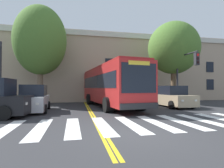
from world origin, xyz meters
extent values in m
plane|color=#303033|center=(0.00, 0.00, 0.00)|extent=(120.00, 120.00, 0.00)
cube|color=white|center=(-4.97, 1.57, 0.00)|extent=(0.67, 3.98, 0.01)
cube|color=white|center=(-3.68, 1.60, 0.00)|extent=(0.67, 3.98, 0.01)
cube|color=white|center=(-2.39, 1.63, 0.00)|extent=(0.67, 3.98, 0.01)
cube|color=white|center=(-1.10, 1.66, 0.00)|extent=(0.67, 3.98, 0.01)
cube|color=white|center=(0.18, 1.70, 0.00)|extent=(0.67, 3.98, 0.01)
cube|color=white|center=(1.47, 1.73, 0.00)|extent=(0.67, 3.98, 0.01)
cube|color=white|center=(2.76, 1.76, 0.00)|extent=(0.67, 3.98, 0.01)
cube|color=white|center=(4.04, 1.79, 0.00)|extent=(0.67, 3.98, 0.01)
cube|color=white|center=(5.33, 1.83, 0.00)|extent=(0.67, 3.98, 0.01)
cube|color=gold|center=(-1.38, 15.71, 0.00)|extent=(0.12, 36.00, 0.01)
cube|color=gold|center=(-1.22, 15.71, 0.00)|extent=(0.12, 36.00, 0.01)
cube|color=#B22323|center=(0.57, 9.21, 1.88)|extent=(3.97, 11.62, 2.92)
cube|color=black|center=(1.82, 9.38, 2.17)|extent=(1.40, 10.39, 1.05)
cube|color=black|center=(-0.67, 9.05, 2.17)|extent=(1.40, 10.39, 1.05)
cube|color=black|center=(1.32, 3.55, 2.23)|extent=(2.23, 0.32, 1.75)
cube|color=yellow|center=(1.32, 3.55, 3.10)|extent=(1.36, 0.21, 0.24)
cube|color=#232326|center=(1.33, 3.53, 0.60)|extent=(2.44, 0.42, 0.36)
cube|color=maroon|center=(0.57, 9.21, 3.42)|extent=(3.76, 11.15, 0.16)
cylinder|color=black|center=(2.22, 5.87, 0.52)|extent=(0.69, 1.11, 1.04)
cylinder|color=black|center=(-0.14, 5.56, 0.52)|extent=(0.69, 1.11, 1.04)
cylinder|color=black|center=(1.42, 11.91, 0.52)|extent=(0.69, 1.11, 1.04)
cylinder|color=black|center=(-0.94, 11.60, 0.52)|extent=(0.69, 1.11, 1.04)
cube|color=#B7BABF|center=(-5.15, 6.97, 0.62)|extent=(1.95, 4.26, 0.92)
cube|color=black|center=(-5.15, 7.02, 1.47)|extent=(1.65, 2.38, 0.78)
cube|color=white|center=(-4.51, 4.92, 0.72)|extent=(0.20, 0.05, 0.14)
cube|color=white|center=(-5.50, 4.85, 0.72)|extent=(0.20, 0.05, 0.14)
cylinder|color=black|center=(-4.21, 5.75, 0.30)|extent=(0.26, 0.61, 0.60)
cylinder|color=black|center=(-5.91, 5.63, 0.30)|extent=(0.26, 0.61, 0.60)
cylinder|color=black|center=(-4.39, 8.32, 0.30)|extent=(0.26, 0.61, 0.60)
cylinder|color=black|center=(-6.09, 8.20, 0.30)|extent=(0.26, 0.61, 0.60)
cube|color=tan|center=(5.93, 7.74, 0.62)|extent=(1.99, 4.33, 0.89)
cube|color=black|center=(5.93, 7.87, 1.45)|extent=(1.74, 2.10, 0.77)
cube|color=white|center=(6.55, 5.60, 0.71)|extent=(0.20, 0.05, 0.14)
cube|color=white|center=(5.43, 5.57, 0.71)|extent=(0.20, 0.05, 0.14)
cylinder|color=black|center=(6.92, 6.44, 0.33)|extent=(0.24, 0.67, 0.66)
cylinder|color=black|center=(5.01, 6.39, 0.33)|extent=(0.24, 0.67, 0.66)
cylinder|color=black|center=(6.85, 9.10, 0.33)|extent=(0.24, 0.67, 0.66)
cylinder|color=black|center=(4.94, 9.05, 0.33)|extent=(0.24, 0.67, 0.66)
cube|color=white|center=(2.01, 17.46, 0.55)|extent=(1.83, 3.74, 0.77)
cube|color=black|center=(2.01, 17.49, 1.37)|extent=(1.59, 2.08, 0.86)
cube|color=white|center=(2.59, 15.62, 0.63)|extent=(0.20, 0.05, 0.14)
cube|color=white|center=(1.58, 15.58, 0.63)|extent=(0.20, 0.05, 0.14)
cylinder|color=black|center=(2.92, 16.36, 0.30)|extent=(0.25, 0.61, 0.60)
cylinder|color=black|center=(1.20, 16.28, 0.30)|extent=(0.25, 0.61, 0.60)
cylinder|color=black|center=(2.82, 18.63, 0.30)|extent=(0.25, 0.61, 0.60)
cylinder|color=black|center=(1.10, 18.56, 0.30)|extent=(0.25, 0.61, 0.60)
cube|color=white|center=(-4.81, 5.15, 0.81)|extent=(0.05, 0.20, 0.14)
cube|color=white|center=(-4.86, 4.01, 0.81)|extent=(0.05, 0.20, 0.14)
cylinder|color=black|center=(-5.75, 5.59, 0.38)|extent=(0.77, 0.25, 0.76)
cylinder|color=black|center=(-5.83, 3.65, 0.38)|extent=(0.77, 0.25, 0.76)
cylinder|color=#28282D|center=(7.10, 8.92, 2.53)|extent=(0.16, 0.16, 5.07)
cylinder|color=#28282D|center=(7.15, 7.55, 4.59)|extent=(0.23, 2.75, 0.11)
cube|color=#28282D|center=(7.21, 6.32, 3.99)|extent=(0.35, 0.29, 1.00)
cylinder|color=red|center=(7.21, 6.17, 4.29)|extent=(0.22, 0.04, 0.22)
cylinder|color=black|center=(7.21, 6.17, 3.99)|extent=(0.22, 0.04, 0.22)
cylinder|color=black|center=(7.21, 6.17, 3.69)|extent=(0.22, 0.04, 0.22)
cylinder|color=#28282D|center=(-8.15, 9.14, 2.66)|extent=(0.16, 0.16, 5.33)
cylinder|color=brown|center=(7.44, 10.15, 1.74)|extent=(0.56, 0.56, 3.49)
ellipsoid|color=#4C752D|center=(7.44, 10.15, 5.74)|extent=(6.36, 6.44, 5.30)
cylinder|color=brown|center=(-5.68, 11.57, 1.70)|extent=(0.52, 0.52, 3.40)
ellipsoid|color=#4C752D|center=(-5.68, 11.57, 6.21)|extent=(6.10, 6.35, 6.60)
cube|color=tan|center=(1.62, 18.87, 4.24)|extent=(34.58, 8.74, 8.49)
cube|color=beige|center=(1.62, 14.42, 8.09)|extent=(34.58, 0.16, 0.60)
cube|color=black|center=(1.62, 14.47, 2.12)|extent=(1.10, 0.06, 1.40)
cube|color=black|center=(15.45, 14.47, 2.12)|extent=(1.10, 0.06, 1.40)
cube|color=black|center=(1.62, 14.47, 4.50)|extent=(1.10, 0.06, 1.40)
cube|color=black|center=(15.45, 14.47, 4.50)|extent=(1.10, 0.06, 1.40)
camera|label=1|loc=(-2.22, -6.04, 1.65)|focal=28.00mm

